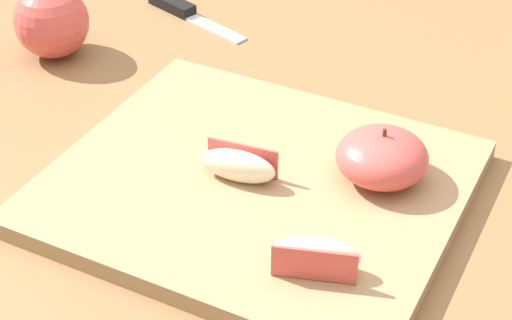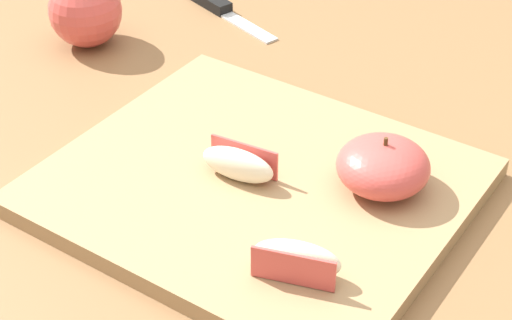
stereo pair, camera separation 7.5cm
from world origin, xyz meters
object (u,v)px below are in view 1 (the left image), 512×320
Objects in this scene: apple_wedge_right at (316,255)px; paring_knife at (179,8)px; cutting_board at (256,186)px; apple_half_skin_up at (382,157)px; whole_apple_pink_lady at (51,21)px; apple_wedge_front at (238,165)px.

apple_wedge_right is 0.46× the size of paring_knife.
apple_half_skin_up reaches higher than cutting_board.
apple_wedge_right is 0.79× the size of whole_apple_pink_lady.
apple_wedge_front is 0.38m from paring_knife.
cutting_board reaches higher than paring_knife.
apple_half_skin_up is at bearing -10.18° from whole_apple_pink_lady.
apple_half_skin_up is 0.42m from paring_knife.
apple_wedge_right is 0.51m from paring_knife.
apple_half_skin_up is at bearing 28.13° from apple_wedge_front.
apple_wedge_front is at bearing -50.68° from paring_knife.
apple_half_skin_up is at bearing 88.53° from apple_wedge_right.
whole_apple_pink_lady reaches higher than apple_half_skin_up.
whole_apple_pink_lady reaches higher than cutting_board.
cutting_board is 4.33× the size of apple_half_skin_up.
apple_wedge_front and apple_wedge_right have the same top height.
apple_wedge_front reaches higher than cutting_board.
paring_knife is at bearing 131.67° from cutting_board.
whole_apple_pink_lady is at bearing -114.33° from paring_knife.
whole_apple_pink_lady is at bearing 158.53° from cutting_board.
apple_wedge_front is (-0.11, -0.06, -0.01)m from apple_half_skin_up.
apple_wedge_front is 0.78× the size of whole_apple_pink_lady.
apple_half_skin_up reaches higher than apple_wedge_right.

